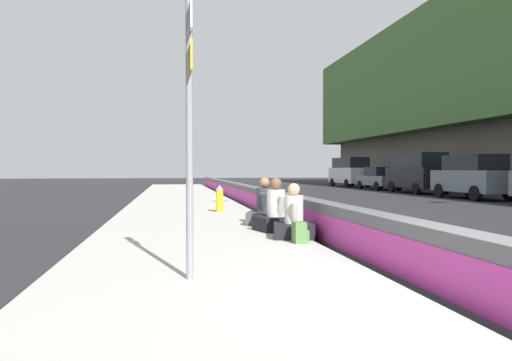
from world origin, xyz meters
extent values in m
plane|color=#232326|center=(0.00, 0.00, 0.00)|extent=(160.00, 160.00, 0.00)
cube|color=#A8A59E|center=(0.00, 2.65, 0.07)|extent=(80.00, 4.40, 0.14)
cube|color=#545456|center=(0.00, 0.00, 0.42)|extent=(76.00, 0.44, 0.85)
cube|color=#B2338C|center=(0.00, 0.23, 0.38)|extent=(74.48, 0.01, 0.54)
cylinder|color=gray|center=(1.48, 2.95, 1.94)|extent=(0.09, 0.09, 3.60)
cube|color=white|center=(1.48, 2.93, 3.44)|extent=(0.44, 0.02, 0.36)
cube|color=#1956AD|center=(1.48, 2.91, 3.44)|extent=(0.30, 0.01, 0.10)
cube|color=yellow|center=(1.48, 2.93, 2.94)|extent=(0.44, 0.02, 0.36)
cube|color=black|center=(1.48, 2.91, 2.94)|extent=(0.30, 0.01, 0.10)
cylinder|color=gold|center=(10.91, 1.62, 0.50)|extent=(0.24, 0.24, 0.72)
cone|color=gray|center=(10.91, 1.62, 0.94)|extent=(0.26, 0.26, 0.16)
cylinder|color=gray|center=(10.91, 1.45, 0.54)|extent=(0.10, 0.12, 0.10)
cylinder|color=gray|center=(10.91, 1.79, 0.54)|extent=(0.10, 0.12, 0.10)
cube|color=black|center=(4.74, 0.73, 0.29)|extent=(0.82, 0.91, 0.30)
cylinder|color=beige|center=(4.74, 0.73, 0.72)|extent=(0.38, 0.38, 0.57)
sphere|color=tan|center=(4.74, 0.73, 1.13)|extent=(0.25, 0.25, 0.25)
cylinder|color=beige|center=(4.94, 0.69, 0.67)|extent=(0.31, 0.19, 0.50)
cylinder|color=beige|center=(4.53, 0.77, 0.67)|extent=(0.31, 0.19, 0.50)
cube|color=black|center=(5.95, 0.83, 0.30)|extent=(0.93, 1.02, 0.32)
cylinder|color=beige|center=(5.95, 0.83, 0.77)|extent=(0.41, 0.41, 0.61)
sphere|color=brown|center=(5.95, 0.83, 1.21)|extent=(0.27, 0.27, 0.27)
cylinder|color=beige|center=(6.16, 0.89, 0.71)|extent=(0.34, 0.22, 0.54)
cylinder|color=beige|center=(5.73, 0.77, 0.71)|extent=(0.34, 0.22, 0.54)
cube|color=#424247|center=(7.15, 0.86, 0.30)|extent=(0.96, 1.04, 0.32)
cylinder|color=#333842|center=(7.15, 0.86, 0.76)|extent=(0.41, 0.41, 0.61)
sphere|color=#8E6647|center=(7.15, 0.86, 1.20)|extent=(0.27, 0.27, 0.27)
cylinder|color=#333842|center=(7.36, 0.79, 0.70)|extent=(0.34, 0.23, 0.53)
cylinder|color=#333842|center=(6.94, 0.93, 0.70)|extent=(0.34, 0.23, 0.53)
cube|color=#4C7A3D|center=(4.11, 0.79, 0.34)|extent=(0.32, 0.22, 0.40)
cube|color=#4C7A3D|center=(4.11, 0.65, 0.28)|extent=(0.22, 0.06, 0.20)
cube|color=slate|center=(17.50, -12.09, 0.93)|extent=(4.80, 1.93, 1.10)
cube|color=black|center=(17.40, -12.09, 1.88)|extent=(3.10, 1.74, 0.80)
cylinder|color=black|center=(19.04, -11.17, 0.38)|extent=(0.76, 0.22, 0.76)
cylinder|color=black|center=(19.04, -13.01, 0.38)|extent=(0.76, 0.22, 0.76)
cylinder|color=black|center=(15.97, -11.18, 0.38)|extent=(0.76, 0.22, 0.76)
cylinder|color=black|center=(15.97, -13.02, 0.38)|extent=(0.76, 0.22, 0.76)
cube|color=black|center=(23.51, -12.32, 1.01)|extent=(5.12, 2.00, 1.30)
cube|color=black|center=(23.41, -12.32, 2.11)|extent=(4.11, 1.80, 0.90)
cylinder|color=black|center=(25.15, -11.39, 0.36)|extent=(0.72, 0.23, 0.72)
cylinder|color=black|center=(25.13, -13.27, 0.36)|extent=(0.72, 0.23, 0.72)
cylinder|color=black|center=(21.89, -11.36, 0.36)|extent=(0.72, 0.23, 0.72)
cylinder|color=black|center=(21.87, -13.25, 0.36)|extent=(0.72, 0.23, 0.72)
cube|color=slate|center=(29.04, -12.26, 0.69)|extent=(4.55, 1.94, 0.72)
cube|color=black|center=(28.94, -12.26, 1.38)|extent=(2.25, 1.69, 0.66)
cylinder|color=black|center=(30.45, -11.35, 0.33)|extent=(0.67, 0.24, 0.66)
cylinder|color=black|center=(30.51, -13.07, 0.33)|extent=(0.67, 0.24, 0.66)
cylinder|color=black|center=(27.57, -11.44, 0.33)|extent=(0.67, 0.24, 0.66)
cylinder|color=black|center=(27.63, -13.17, 0.33)|extent=(0.67, 0.24, 0.66)
cube|color=silver|center=(35.04, -12.26, 1.01)|extent=(5.17, 2.14, 1.30)
cube|color=black|center=(34.94, -12.26, 2.11)|extent=(4.16, 1.91, 0.90)
cylinder|color=black|center=(36.64, -11.26, 0.36)|extent=(0.73, 0.25, 0.72)
cylinder|color=black|center=(36.70, -13.14, 0.36)|extent=(0.73, 0.25, 0.72)
cylinder|color=black|center=(33.37, -11.37, 0.36)|extent=(0.73, 0.25, 0.72)
cylinder|color=black|center=(33.44, -13.25, 0.36)|extent=(0.73, 0.25, 0.72)
camera|label=1|loc=(-4.59, 3.18, 1.53)|focal=33.39mm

